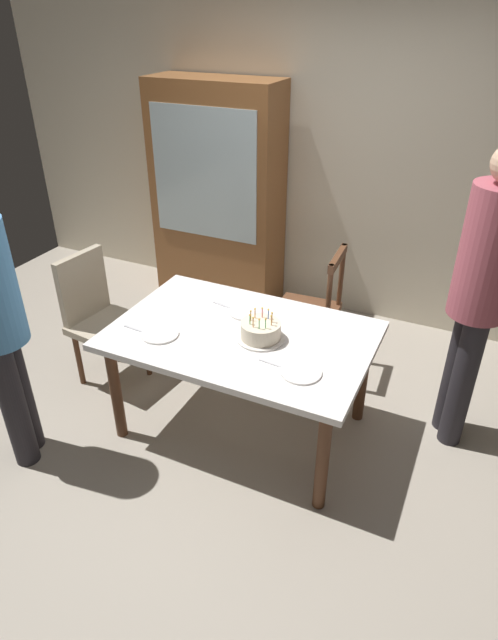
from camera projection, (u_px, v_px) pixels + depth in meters
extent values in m
plane|color=#9E9384|center=(242.00, 425.00, 3.53)|extent=(6.40, 6.40, 0.00)
cube|color=beige|center=(341.00, 161.00, 4.30)|extent=(6.40, 0.10, 2.60)
cube|color=white|center=(241.00, 336.00, 3.17)|extent=(1.53, 1.00, 0.04)
cylinder|color=#56331E|center=(116.00, 392.00, 3.28)|extent=(0.07, 0.07, 0.68)
cylinder|color=#56331E|center=(323.00, 460.00, 2.80)|extent=(0.07, 0.07, 0.68)
cylinder|color=#56331E|center=(184.00, 330.00, 3.91)|extent=(0.07, 0.07, 0.68)
cylinder|color=#56331E|center=(363.00, 376.00, 3.42)|extent=(0.07, 0.07, 0.68)
cylinder|color=silver|center=(261.00, 338.00, 3.10)|extent=(0.28, 0.28, 0.01)
cylinder|color=beige|center=(261.00, 330.00, 3.07)|extent=(0.23, 0.23, 0.10)
cylinder|color=#F2994C|center=(271.00, 321.00, 3.01)|extent=(0.01, 0.01, 0.05)
sphere|color=#FFC64C|center=(271.00, 316.00, 2.99)|extent=(0.01, 0.01, 0.01)
cylinder|color=#F2994C|center=(272.00, 318.00, 3.04)|extent=(0.01, 0.01, 0.05)
sphere|color=#FFC64C|center=(272.00, 313.00, 3.02)|extent=(0.01, 0.01, 0.01)
cylinder|color=#4C7FE5|center=(268.00, 315.00, 3.07)|extent=(0.01, 0.01, 0.05)
sphere|color=#FFC64C|center=(268.00, 310.00, 3.05)|extent=(0.01, 0.01, 0.01)
cylinder|color=#E54C4C|center=(262.00, 313.00, 3.08)|extent=(0.01, 0.01, 0.05)
sphere|color=#FFC64C|center=(262.00, 308.00, 3.07)|extent=(0.01, 0.01, 0.01)
cylinder|color=#F2994C|center=(255.00, 314.00, 3.08)|extent=(0.01, 0.01, 0.05)
sphere|color=#FFC64C|center=(255.00, 309.00, 3.06)|extent=(0.01, 0.01, 0.01)
cylinder|color=#F2994C|center=(251.00, 316.00, 3.05)|extent=(0.01, 0.01, 0.05)
sphere|color=#FFC64C|center=(251.00, 311.00, 3.04)|extent=(0.01, 0.01, 0.01)
cylinder|color=#66CC72|center=(250.00, 320.00, 3.02)|extent=(0.01, 0.01, 0.05)
sphere|color=#FFC64C|center=(250.00, 315.00, 3.00)|extent=(0.01, 0.01, 0.01)
cylinder|color=#F2994C|center=(253.00, 323.00, 2.99)|extent=(0.01, 0.01, 0.05)
sphere|color=#FFC64C|center=(253.00, 318.00, 2.97)|extent=(0.01, 0.01, 0.01)
cylinder|color=#66CC72|center=(259.00, 325.00, 2.98)|extent=(0.01, 0.01, 0.05)
sphere|color=#FFC64C|center=(259.00, 319.00, 2.96)|extent=(0.01, 0.01, 0.01)
cylinder|color=#66CC72|center=(266.00, 324.00, 2.98)|extent=(0.01, 0.01, 0.05)
sphere|color=#FFC64C|center=(266.00, 319.00, 2.96)|extent=(0.01, 0.01, 0.01)
cylinder|color=white|center=(160.00, 334.00, 3.13)|extent=(0.22, 0.22, 0.01)
cylinder|color=white|center=(246.00, 312.00, 3.36)|extent=(0.22, 0.22, 0.01)
cylinder|color=white|center=(301.00, 372.00, 2.81)|extent=(0.22, 0.22, 0.01)
cube|color=silver|center=(136.00, 329.00, 3.18)|extent=(0.18, 0.03, 0.01)
cube|color=silver|center=(225.00, 306.00, 3.43)|extent=(0.18, 0.05, 0.01)
cube|color=silver|center=(274.00, 364.00, 2.88)|extent=(0.18, 0.03, 0.01)
cube|color=#56331E|center=(305.00, 313.00, 3.89)|extent=(0.47, 0.47, 0.05)
cylinder|color=#56331E|center=(289.00, 325.00, 4.20)|extent=(0.04, 0.04, 0.42)
cylinder|color=#56331E|center=(275.00, 348.00, 3.93)|extent=(0.04, 0.04, 0.42)
cylinder|color=#56331E|center=(331.00, 334.00, 4.10)|extent=(0.04, 0.04, 0.42)
cylinder|color=#56331E|center=(320.00, 358.00, 3.83)|extent=(0.04, 0.04, 0.42)
cylinder|color=#56331E|center=(341.00, 277.00, 3.85)|extent=(0.04, 0.04, 0.50)
cylinder|color=#56331E|center=(329.00, 299.00, 3.56)|extent=(0.04, 0.04, 0.50)
cube|color=#56331E|center=(338.00, 258.00, 3.59)|extent=(0.06, 0.40, 0.06)
cube|color=tan|center=(109.00, 326.00, 3.74)|extent=(0.49, 0.49, 0.05)
cylinder|color=#56331E|center=(114.00, 374.00, 3.66)|extent=(0.04, 0.04, 0.42)
cylinder|color=#56331E|center=(147.00, 350.00, 3.91)|extent=(0.04, 0.04, 0.42)
cylinder|color=#56331E|center=(79.00, 359.00, 3.81)|extent=(0.04, 0.04, 0.42)
cylinder|color=#56331E|center=(113.00, 337.00, 4.06)|extent=(0.04, 0.04, 0.42)
cube|color=tan|center=(83.00, 288.00, 3.70)|extent=(0.10, 0.40, 0.50)
cylinder|color=#262328|center=(14.00, 407.00, 3.06)|extent=(0.14, 0.14, 0.82)
cylinder|color=#262328|center=(20.00, 392.00, 3.17)|extent=(0.14, 0.14, 0.82)
cylinder|color=#262328|center=(456.00, 370.00, 3.30)|extent=(0.14, 0.14, 0.89)
cylinder|color=#262328|center=(462.00, 383.00, 3.19)|extent=(0.14, 0.14, 0.89)
cylinder|color=#A54C59|center=(490.00, 253.00, 2.83)|extent=(0.32, 0.32, 0.74)
cube|color=brown|center=(218.00, 197.00, 4.61)|extent=(1.10, 0.44, 1.90)
cube|color=silver|center=(204.00, 175.00, 4.31)|extent=(0.94, 0.01, 1.04)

